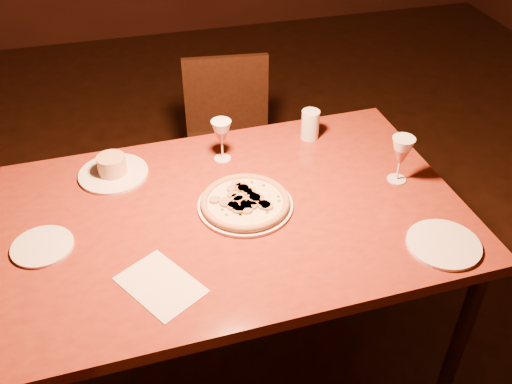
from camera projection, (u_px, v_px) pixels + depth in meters
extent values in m
plane|color=#321810|center=(279.00, 356.00, 2.35)|extent=(7.00, 7.00, 0.00)
cube|color=maroon|center=(234.00, 215.00, 1.87)|extent=(1.51, 1.00, 0.04)
cylinder|color=black|center=(45.00, 259.00, 2.27)|extent=(0.05, 0.05, 0.75)
cylinder|color=black|center=(459.00, 342.00, 1.95)|extent=(0.05, 0.05, 0.75)
cylinder|color=black|center=(357.00, 198.00, 2.58)|extent=(0.05, 0.05, 0.75)
cube|color=black|center=(232.00, 152.00, 2.75)|extent=(0.46, 0.46, 0.04)
cube|color=black|center=(226.00, 94.00, 2.77)|extent=(0.41, 0.08, 0.39)
cylinder|color=black|center=(202.00, 214.00, 2.75)|extent=(0.04, 0.04, 0.42)
cylinder|color=black|center=(198.00, 173.00, 3.01)|extent=(0.04, 0.04, 0.42)
cylinder|color=black|center=(270.00, 207.00, 2.78)|extent=(0.04, 0.04, 0.42)
cylinder|color=black|center=(260.00, 168.00, 3.04)|extent=(0.04, 0.04, 0.42)
cylinder|color=white|center=(245.00, 205.00, 1.86)|extent=(0.31, 0.31, 0.01)
cylinder|color=beige|center=(245.00, 203.00, 1.86)|extent=(0.28, 0.28, 0.01)
torus|color=tan|center=(245.00, 201.00, 1.85)|extent=(0.29, 0.29, 0.02)
cylinder|color=white|center=(113.00, 174.00, 2.00)|extent=(0.24, 0.24, 0.01)
cylinder|color=tan|center=(112.00, 165.00, 1.98)|extent=(0.10, 0.10, 0.07)
cylinder|color=silver|center=(310.00, 125.00, 2.17)|extent=(0.07, 0.07, 0.11)
cylinder|color=white|center=(42.00, 246.00, 1.71)|extent=(0.18, 0.18, 0.01)
cylinder|color=white|center=(444.00, 244.00, 1.72)|extent=(0.22, 0.22, 0.01)
cube|color=silver|center=(161.00, 285.00, 1.59)|extent=(0.26, 0.29, 0.00)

